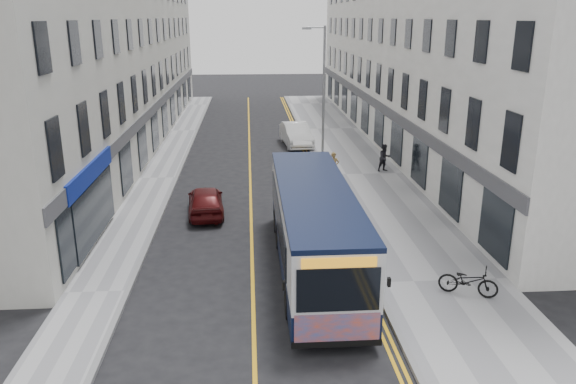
{
  "coord_description": "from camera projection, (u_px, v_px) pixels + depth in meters",
  "views": [
    {
      "loc": [
        -0.02,
        -17.68,
        8.48
      ],
      "look_at": [
        1.53,
        4.19,
        1.6
      ],
      "focal_mm": 35.0,
      "sensor_mm": 36.0,
      "label": 1
    }
  ],
  "objects": [
    {
      "name": "road_dbl_yellow_inner",
      "position": [
        314.0,
        177.0,
        31.03
      ],
      "size": [
        0.1,
        64.0,
        0.01
      ],
      "primitive_type": "cube",
      "color": "gold",
      "rests_on": "ground"
    },
    {
      "name": "pedestrian_near",
      "position": [
        334.0,
        167.0,
        29.6
      ],
      "size": [
        0.63,
        0.48,
        1.55
      ],
      "primitive_type": "imported",
      "rotation": [
        0.0,
        0.0,
        -0.21
      ],
      "color": "olive",
      "rests_on": "pavement_east"
    },
    {
      "name": "streetlamp",
      "position": [
        322.0,
        92.0,
        31.66
      ],
      "size": [
        1.32,
        0.18,
        8.0
      ],
      "color": "gray",
      "rests_on": "ground"
    },
    {
      "name": "kerb_east",
      "position": [
        322.0,
        175.0,
        31.04
      ],
      "size": [
        0.18,
        64.0,
        0.13
      ],
      "primitive_type": "cube",
      "color": "slate",
      "rests_on": "ground"
    },
    {
      "name": "pavement_east",
      "position": [
        363.0,
        175.0,
        31.19
      ],
      "size": [
        4.5,
        64.0,
        0.12
      ],
      "primitive_type": "cube",
      "color": "#959598",
      "rests_on": "ground"
    },
    {
      "name": "pedestrian_far",
      "position": [
        385.0,
        158.0,
        31.46
      ],
      "size": [
        0.9,
        0.8,
        1.55
      ],
      "primitive_type": "imported",
      "rotation": [
        0.0,
        0.0,
        0.33
      ],
      "color": "black",
      "rests_on": "pavement_east"
    },
    {
      "name": "bicycle",
      "position": [
        468.0,
        281.0,
        17.49
      ],
      "size": [
        1.91,
        1.33,
        0.95
      ],
      "primitive_type": "imported",
      "rotation": [
        0.0,
        0.0,
        1.14
      ],
      "color": "black",
      "rests_on": "pavement_east"
    },
    {
      "name": "ground",
      "position": [
        252.0,
        273.0,
        19.37
      ],
      "size": [
        140.0,
        140.0,
        0.0
      ],
      "primitive_type": "plane",
      "color": "black",
      "rests_on": "ground"
    },
    {
      "name": "pavement_west",
      "position": [
        158.0,
        179.0,
        30.43
      ],
      "size": [
        2.0,
        64.0,
        0.12
      ],
      "primitive_type": "cube",
      "color": "#959598",
      "rests_on": "ground"
    },
    {
      "name": "car_white",
      "position": [
        296.0,
        135.0,
        38.22
      ],
      "size": [
        2.11,
        4.85,
        1.55
      ],
      "primitive_type": "imported",
      "rotation": [
        0.0,
        0.0,
        0.1
      ],
      "color": "silver",
      "rests_on": "ground"
    },
    {
      "name": "city_bus",
      "position": [
        314.0,
        226.0,
        19.08
      ],
      "size": [
        2.44,
        10.42,
        3.03
      ],
      "color": "black",
      "rests_on": "ground"
    },
    {
      "name": "road_centre_line",
      "position": [
        250.0,
        178.0,
        30.79
      ],
      "size": [
        0.12,
        64.0,
        0.01
      ],
      "primitive_type": "cube",
      "color": "gold",
      "rests_on": "ground"
    },
    {
      "name": "terrace_east",
      "position": [
        416.0,
        47.0,
        38.18
      ],
      "size": [
        6.0,
        46.0,
        13.0
      ],
      "primitive_type": "cube",
      "color": "white",
      "rests_on": "ground"
    },
    {
      "name": "terrace_west",
      "position": [
        110.0,
        48.0,
        36.8
      ],
      "size": [
        6.0,
        46.0,
        13.0
      ],
      "primitive_type": "cube",
      "color": "beige",
      "rests_on": "ground"
    },
    {
      "name": "car_maroon",
      "position": [
        206.0,
        200.0,
        24.95
      ],
      "size": [
        1.85,
        3.93,
        1.3
      ],
      "primitive_type": "imported",
      "rotation": [
        0.0,
        0.0,
        3.23
      ],
      "color": "#480C0D",
      "rests_on": "ground"
    },
    {
      "name": "kerb_west",
      "position": [
        177.0,
        178.0,
        30.5
      ],
      "size": [
        0.18,
        64.0,
        0.13
      ],
      "primitive_type": "cube",
      "color": "slate",
      "rests_on": "ground"
    },
    {
      "name": "road_dbl_yellow_outer",
      "position": [
        318.0,
        177.0,
        31.04
      ],
      "size": [
        0.1,
        64.0,
        0.01
      ],
      "primitive_type": "cube",
      "color": "gold",
      "rests_on": "ground"
    }
  ]
}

